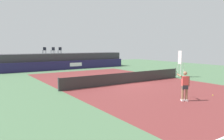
# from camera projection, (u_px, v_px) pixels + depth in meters

# --- Properties ---
(ground_plane) EXTENTS (48.00, 48.00, 0.00)m
(ground_plane) POSITION_uv_depth(u_px,v_px,m) (109.00, 79.00, 21.52)
(ground_plane) COLOR #4C704C
(court_inner) EXTENTS (12.00, 22.00, 0.00)m
(court_inner) POSITION_uv_depth(u_px,v_px,m) (127.00, 83.00, 19.03)
(court_inner) COLOR maroon
(court_inner) RESTS_ON ground
(sponsor_wall) EXTENTS (18.00, 0.22, 1.20)m
(sponsor_wall) POSITION_uv_depth(u_px,v_px,m) (68.00, 65.00, 30.18)
(sponsor_wall) COLOR #231E4C
(sponsor_wall) RESTS_ON ground
(spectator_platform) EXTENTS (18.00, 2.80, 2.20)m
(spectator_platform) POSITION_uv_depth(u_px,v_px,m) (63.00, 61.00, 31.62)
(spectator_platform) COLOR #38383D
(spectator_platform) RESTS_ON ground
(spectator_chair_far_left) EXTENTS (0.45, 0.45, 0.89)m
(spectator_chair_far_left) POSITION_uv_depth(u_px,v_px,m) (44.00, 50.00, 30.18)
(spectator_chair_far_left) COLOR #1E232D
(spectator_chair_far_left) RESTS_ON spectator_platform
(spectator_chair_left) EXTENTS (0.47, 0.47, 0.89)m
(spectator_chair_left) POSITION_uv_depth(u_px,v_px,m) (53.00, 50.00, 30.38)
(spectator_chair_left) COLOR #1E232D
(spectator_chair_left) RESTS_ON spectator_platform
(spectator_chair_center) EXTENTS (0.45, 0.45, 0.89)m
(spectator_chair_center) POSITION_uv_depth(u_px,v_px,m) (60.00, 50.00, 31.06)
(spectator_chair_center) COLOR #1E232D
(spectator_chair_center) RESTS_ON spectator_platform
(umpire_chair) EXTENTS (0.45, 0.45, 2.76)m
(umpire_chair) POSITION_uv_depth(u_px,v_px,m) (180.00, 62.00, 22.65)
(umpire_chair) COLOR white
(umpire_chair) RESTS_ON ground
(tennis_net) EXTENTS (12.40, 0.02, 0.95)m
(tennis_net) POSITION_uv_depth(u_px,v_px,m) (127.00, 78.00, 18.98)
(tennis_net) COLOR #2D2D2D
(tennis_net) RESTS_ON ground
(net_post_near) EXTENTS (0.10, 0.10, 1.00)m
(net_post_near) POSITION_uv_depth(u_px,v_px,m) (58.00, 84.00, 15.59)
(net_post_near) COLOR #4C4C51
(net_post_near) RESTS_ON ground
(net_post_far) EXTENTS (0.10, 0.10, 1.00)m
(net_post_far) POSITION_uv_depth(u_px,v_px,m) (175.00, 73.00, 22.37)
(net_post_far) COLOR #4C4C51
(net_post_far) RESTS_ON ground
(tennis_player) EXTENTS (0.66, 1.26, 1.77)m
(tennis_player) POSITION_uv_depth(u_px,v_px,m) (185.00, 85.00, 12.81)
(tennis_player) COLOR white
(tennis_player) RESTS_ON court_inner
(tennis_ball) EXTENTS (0.07, 0.07, 0.07)m
(tennis_ball) POSITION_uv_depth(u_px,v_px,m) (213.00, 95.00, 14.22)
(tennis_ball) COLOR #D8EA33
(tennis_ball) RESTS_ON court_inner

